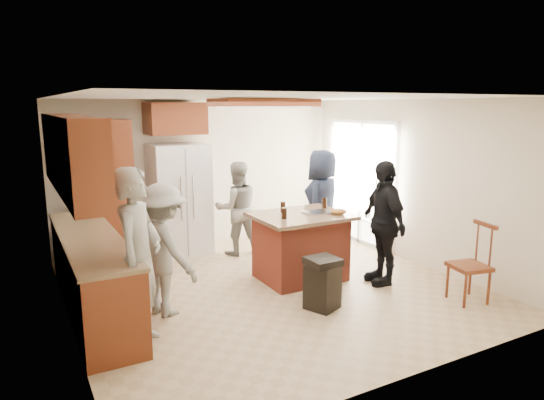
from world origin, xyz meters
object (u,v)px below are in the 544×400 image
person_side_right (383,223)px  person_front_left (139,258)px  refrigerator (180,199)px  kitchen_island (300,246)px  spindle_chair (471,266)px  person_counter (163,250)px  trash_bin (323,283)px  person_behind_left (237,208)px  person_behind_right (322,203)px

person_side_right → person_front_left: bearing=-74.2°
person_front_left → refrigerator: (1.35, 2.84, -0.01)m
kitchen_island → spindle_chair: 2.21m
person_counter → trash_bin: size_ratio=2.45×
person_front_left → person_behind_left: person_front_left is taller
person_side_right → person_behind_right: bearing=-166.3°
person_behind_right → trash_bin: (-1.19, -1.76, -0.54)m
spindle_chair → person_behind_right: bearing=102.5°
person_front_left → spindle_chair: 3.97m
person_behind_left → trash_bin: 2.54m
trash_bin → kitchen_island: bearing=72.6°
refrigerator → trash_bin: 3.15m
person_front_left → kitchen_island: person_front_left is taller
person_behind_left → spindle_chair: bearing=128.0°
person_side_right → trash_bin: (-1.21, -0.34, -0.53)m
spindle_chair → person_counter: bearing=156.8°
refrigerator → spindle_chair: 4.48m
refrigerator → kitchen_island: refrigerator is taller
person_behind_right → refrigerator: 2.31m
person_side_right → refrigerator: size_ratio=0.94×
person_behind_right → refrigerator: bearing=-67.6°
person_behind_right → spindle_chair: bearing=67.2°
person_behind_right → kitchen_island: bearing=5.7°
person_side_right → person_counter: (-2.91, 0.43, -0.08)m
person_side_right → person_counter: bearing=-85.8°
person_behind_right → person_side_right: person_behind_right is taller
person_side_right → trash_bin: 1.37m
person_behind_left → refrigerator: 0.95m
person_behind_left → kitchen_island: person_behind_left is taller
person_counter → spindle_chair: (3.42, -1.46, -0.32)m
person_side_right → kitchen_island: bearing=-113.6°
person_side_right → spindle_chair: person_side_right is taller
person_behind_left → spindle_chair: 3.63m
person_behind_right → person_side_right: 1.42m
kitchen_island → spindle_chair: spindle_chair is taller
person_counter → kitchen_island: 2.04m
person_side_right → kitchen_island: size_ratio=1.32×
person_behind_left → kitchen_island: 1.55m
person_behind_left → trash_bin: person_behind_left is taller
person_behind_left → refrigerator: refrigerator is taller
person_counter → refrigerator: 2.41m
person_behind_left → spindle_chair: (1.70, -3.19, -0.31)m
refrigerator → trash_bin: (0.77, -2.99, -0.58)m
person_front_left → kitchen_island: bearing=-35.9°
person_front_left → trash_bin: person_front_left is taller
person_behind_right → person_counter: (-2.88, -0.99, -0.09)m
kitchen_island → trash_bin: bearing=-107.4°
person_behind_left → trash_bin: (-0.03, -2.50, -0.44)m
kitchen_island → person_front_left: bearing=-160.9°
person_side_right → spindle_chair: (0.52, -1.04, -0.39)m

